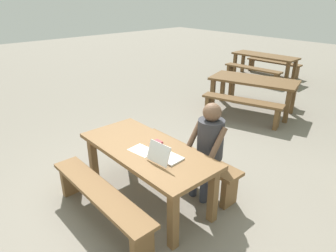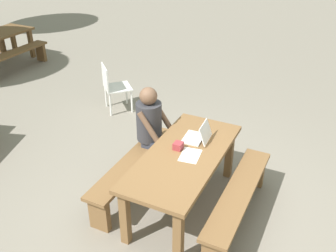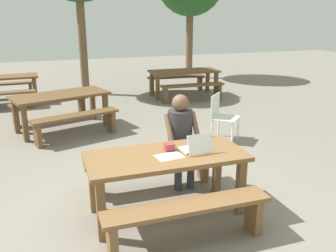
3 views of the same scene
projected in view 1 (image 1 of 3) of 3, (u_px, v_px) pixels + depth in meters
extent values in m
plane|color=gray|center=(148.00, 198.00, 3.90)|extent=(30.00, 30.00, 0.00)
cube|color=brown|center=(147.00, 150.00, 3.61)|extent=(1.81, 0.81, 0.05)
cube|color=brown|center=(93.00, 160.00, 4.12)|extent=(0.09, 0.09, 0.69)
cube|color=brown|center=(173.00, 221.00, 3.03)|extent=(0.09, 0.09, 0.69)
cube|color=brown|center=(130.00, 146.00, 4.50)|extent=(0.09, 0.09, 0.69)
cube|color=brown|center=(213.00, 195.00, 3.40)|extent=(0.09, 0.09, 0.69)
cube|color=brown|center=(99.00, 191.00, 3.32)|extent=(1.73, 0.30, 0.05)
cube|color=brown|center=(71.00, 180.00, 3.93)|extent=(0.08, 0.24, 0.41)
cube|color=brown|center=(142.00, 247.00, 2.89)|extent=(0.08, 0.24, 0.41)
cube|color=brown|center=(186.00, 152.00, 4.13)|extent=(1.73, 0.30, 0.05)
cube|color=brown|center=(151.00, 147.00, 4.75)|extent=(0.08, 0.24, 0.41)
cube|color=brown|center=(229.00, 191.00, 3.71)|extent=(0.08, 0.24, 0.41)
cube|color=white|center=(168.00, 158.00, 3.38)|extent=(0.32, 0.24, 0.02)
cube|color=white|center=(159.00, 153.00, 3.23)|extent=(0.31, 0.11, 0.21)
cube|color=black|center=(159.00, 153.00, 3.24)|extent=(0.28, 0.09, 0.19)
cube|color=#993338|center=(157.00, 144.00, 3.60)|extent=(0.11, 0.10, 0.08)
cube|color=white|center=(142.00, 150.00, 3.55)|extent=(0.32, 0.25, 0.00)
cylinder|color=#333847|center=(193.00, 180.00, 3.88)|extent=(0.10, 0.10, 0.46)
cylinder|color=#333847|center=(204.00, 186.00, 3.76)|extent=(0.10, 0.10, 0.46)
cube|color=#333847|center=(204.00, 162.00, 3.77)|extent=(0.28, 0.28, 0.12)
cylinder|color=#333338|center=(210.00, 139.00, 3.70)|extent=(0.33, 0.33, 0.51)
cylinder|color=brown|center=(194.00, 135.00, 3.76)|extent=(0.07, 0.32, 0.41)
cylinder|color=brown|center=(217.00, 145.00, 3.51)|extent=(0.07, 0.32, 0.41)
sphere|color=brown|center=(212.00, 112.00, 3.56)|extent=(0.22, 0.22, 0.22)
cube|color=brown|center=(254.00, 80.00, 6.53)|extent=(1.98, 1.32, 0.05)
cube|color=brown|center=(213.00, 94.00, 6.81)|extent=(0.11, 0.11, 0.68)
cube|color=brown|center=(287.00, 107.00, 6.05)|extent=(0.11, 0.11, 0.68)
cube|color=brown|center=(223.00, 87.00, 7.30)|extent=(0.11, 0.11, 0.68)
cube|color=brown|center=(293.00, 98.00, 6.54)|extent=(0.11, 0.11, 0.68)
cube|color=brown|center=(242.00, 101.00, 6.07)|extent=(1.65, 0.77, 0.05)
cube|color=brown|center=(209.00, 105.00, 6.50)|extent=(0.15, 0.25, 0.42)
cube|color=brown|center=(277.00, 118.00, 5.83)|extent=(0.15, 0.25, 0.42)
cube|color=brown|center=(261.00, 84.00, 7.19)|extent=(1.65, 0.77, 0.05)
cube|color=brown|center=(232.00, 89.00, 7.62)|extent=(0.15, 0.25, 0.42)
cube|color=brown|center=(291.00, 98.00, 6.95)|extent=(0.15, 0.25, 0.42)
cube|color=brown|center=(265.00, 56.00, 9.15)|extent=(1.98, 0.78, 0.05)
cube|color=brown|center=(235.00, 64.00, 9.71)|extent=(0.09, 0.09, 0.66)
cube|color=brown|center=(287.00, 74.00, 8.57)|extent=(0.09, 0.09, 0.66)
cube|color=brown|center=(243.00, 62.00, 10.01)|extent=(0.09, 0.09, 0.66)
cube|color=brown|center=(294.00, 71.00, 8.88)|extent=(0.09, 0.09, 0.66)
cube|color=brown|center=(253.00, 68.00, 8.85)|extent=(1.77, 0.39, 0.05)
cube|color=brown|center=(230.00, 71.00, 9.44)|extent=(0.09, 0.24, 0.38)
cube|color=brown|center=(276.00, 80.00, 8.43)|extent=(0.09, 0.24, 0.38)
cube|color=brown|center=(274.00, 62.00, 9.67)|extent=(1.77, 0.39, 0.05)
cube|color=brown|center=(251.00, 65.00, 10.26)|extent=(0.09, 0.24, 0.38)
cube|color=brown|center=(296.00, 73.00, 9.25)|extent=(0.09, 0.24, 0.38)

